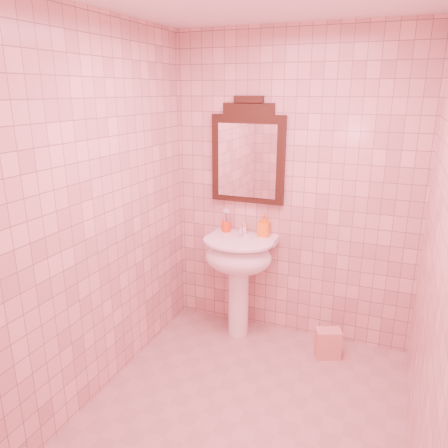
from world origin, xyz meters
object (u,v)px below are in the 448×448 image
at_px(soap_dispenser, 264,225).
at_px(pedestal_sink, 238,263).
at_px(mirror, 248,155).
at_px(toothbrush_cup, 226,226).
at_px(towel, 328,343).

bearing_deg(soap_dispenser, pedestal_sink, -133.54).
distance_m(mirror, toothbrush_cup, 0.64).
height_order(toothbrush_cup, soap_dispenser, soap_dispenser).
height_order(soap_dispenser, towel, soap_dispenser).
relative_size(pedestal_sink, towel, 3.70).
distance_m(pedestal_sink, toothbrush_cup, 0.35).
relative_size(pedestal_sink, soap_dispenser, 4.56).
bearing_deg(toothbrush_cup, towel, -13.24).
bearing_deg(toothbrush_cup, soap_dispenser, -0.12).
height_order(mirror, toothbrush_cup, mirror).
bearing_deg(toothbrush_cup, pedestal_sink, -43.99).
distance_m(toothbrush_cup, soap_dispenser, 0.34).
bearing_deg(pedestal_sink, mirror, 90.00).
bearing_deg(mirror, towel, -18.33).
relative_size(toothbrush_cup, towel, 0.75).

